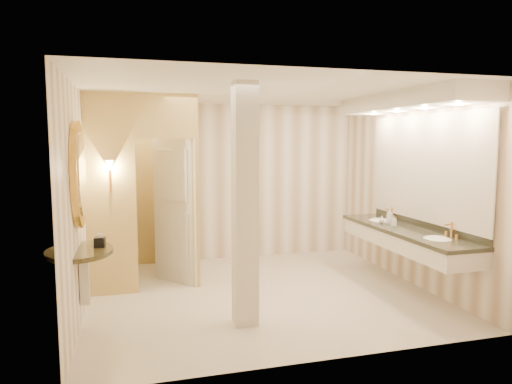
% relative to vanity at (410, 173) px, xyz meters
% --- Properties ---
extents(floor, '(4.50, 4.50, 0.00)m').
position_rel_vanity_xyz_m(floor, '(-1.98, 0.40, -1.63)').
color(floor, beige).
rests_on(floor, ground).
extents(ceiling, '(4.50, 4.50, 0.00)m').
position_rel_vanity_xyz_m(ceiling, '(-1.98, 0.40, 1.07)').
color(ceiling, white).
rests_on(ceiling, wall_back).
extents(wall_back, '(4.50, 0.02, 2.70)m').
position_rel_vanity_xyz_m(wall_back, '(-1.98, 2.40, -0.28)').
color(wall_back, white).
rests_on(wall_back, floor).
extents(wall_front, '(4.50, 0.02, 2.70)m').
position_rel_vanity_xyz_m(wall_front, '(-1.98, -1.60, -0.28)').
color(wall_front, white).
rests_on(wall_front, floor).
extents(wall_left, '(0.02, 4.00, 2.70)m').
position_rel_vanity_xyz_m(wall_left, '(-4.23, 0.40, -0.28)').
color(wall_left, white).
rests_on(wall_left, floor).
extents(wall_right, '(0.02, 4.00, 2.70)m').
position_rel_vanity_xyz_m(wall_right, '(0.27, 0.40, -0.28)').
color(wall_right, white).
rests_on(wall_right, floor).
extents(toilet_closet, '(1.50, 1.55, 2.70)m').
position_rel_vanity_xyz_m(toilet_closet, '(-3.11, 1.36, -0.24)').
color(toilet_closet, '#E9D57A').
rests_on(toilet_closet, floor).
extents(wall_sconce, '(0.14, 0.14, 0.42)m').
position_rel_vanity_xyz_m(wall_sconce, '(-3.90, 0.83, 0.10)').
color(wall_sconce, '#D78E45').
rests_on(wall_sconce, toilet_closet).
extents(vanity, '(0.75, 2.70, 2.09)m').
position_rel_vanity_xyz_m(vanity, '(0.00, 0.00, 0.00)').
color(vanity, beige).
rests_on(vanity, floor).
extents(console_shelf, '(0.90, 0.90, 1.90)m').
position_rel_vanity_xyz_m(console_shelf, '(-4.19, -0.13, -0.29)').
color(console_shelf, black).
rests_on(console_shelf, floor).
extents(pillar, '(0.26, 0.26, 2.70)m').
position_rel_vanity_xyz_m(pillar, '(-2.43, -0.55, -0.28)').
color(pillar, beige).
rests_on(pillar, floor).
extents(tissue_box, '(0.13, 0.13, 0.11)m').
position_rel_vanity_xyz_m(tissue_box, '(-4.00, -0.07, -0.70)').
color(tissue_box, black).
rests_on(tissue_box, console_shelf).
extents(toilet, '(0.56, 0.84, 0.80)m').
position_rel_vanity_xyz_m(toilet, '(-3.93, 1.71, -1.23)').
color(toilet, white).
rests_on(toilet, floor).
extents(soap_bottle_a, '(0.07, 0.07, 0.15)m').
position_rel_vanity_xyz_m(soap_bottle_a, '(-0.09, 0.20, -0.68)').
color(soap_bottle_a, beige).
rests_on(soap_bottle_a, vanity).
extents(soap_bottle_b, '(0.10, 0.10, 0.11)m').
position_rel_vanity_xyz_m(soap_bottle_b, '(-0.14, 0.44, -0.70)').
color(soap_bottle_b, silver).
rests_on(soap_bottle_b, vanity).
extents(soap_bottle_c, '(0.11, 0.11, 0.24)m').
position_rel_vanity_xyz_m(soap_bottle_c, '(-0.08, 0.33, -0.64)').
color(soap_bottle_c, '#C6B28C').
rests_on(soap_bottle_c, vanity).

